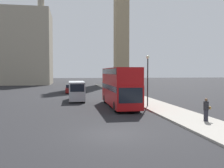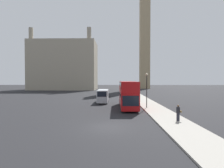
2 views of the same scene
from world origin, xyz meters
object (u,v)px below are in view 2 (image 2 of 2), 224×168
at_px(clock_tower, 145,23).
at_px(white_van, 103,96).
at_px(street_lamp, 147,85).
at_px(red_double_decker_bus, 128,93).
at_px(pedestrian, 178,113).
at_px(parked_sedan, 103,94).

relative_size(clock_tower, white_van, 11.67).
bearing_deg(street_lamp, clock_tower, 80.72).
height_order(red_double_decker_bus, pedestrian, red_double_decker_bus).
relative_size(red_double_decker_bus, pedestrian, 5.96).
distance_m(clock_tower, white_van, 70.66).
height_order(white_van, street_lamp, street_lamp).
distance_m(white_van, parked_sedan, 13.12).
bearing_deg(white_van, clock_tower, 72.87).
bearing_deg(white_van, red_double_decker_bus, -55.19).
xyz_separation_m(clock_tower, red_double_decker_bus, (-13.78, -65.80, -32.75)).
height_order(red_double_decker_bus, parked_sedan, red_double_decker_bus).
height_order(clock_tower, parked_sedan, clock_tower).
height_order(clock_tower, red_double_decker_bus, clock_tower).
xyz_separation_m(clock_tower, white_van, (-18.29, -59.32, -33.76)).
bearing_deg(parked_sedan, red_double_decker_bus, -74.91).
relative_size(red_double_decker_bus, street_lamp, 1.87).
relative_size(street_lamp, parked_sedan, 1.16).
distance_m(red_double_decker_bus, pedestrian, 10.82).
xyz_separation_m(white_van, parked_sedan, (-0.77, 13.08, -0.67)).
xyz_separation_m(red_double_decker_bus, white_van, (-4.51, 6.48, -1.01)).
xyz_separation_m(clock_tower, street_lamp, (-10.91, -66.79, -31.37)).
height_order(clock_tower, white_van, clock_tower).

